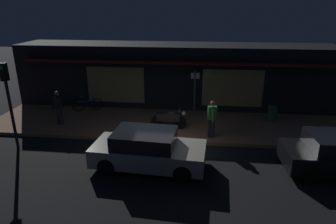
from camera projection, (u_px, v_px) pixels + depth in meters
name	position (u px, v px, depth m)	size (l,w,h in m)	color
ground_plane	(161.00, 154.00, 12.00)	(60.00, 60.00, 0.00)	black
sidewalk_slab	(169.00, 124.00, 14.78)	(18.00, 4.00, 0.15)	#8C6047
storefront_building	(175.00, 75.00, 17.35)	(18.00, 3.30, 3.60)	black
motorcycle	(169.00, 119.00, 13.95)	(1.70, 0.55, 0.97)	black
bicycle_parked	(87.00, 104.00, 16.39)	(1.55, 0.69, 0.91)	black
person_photographer	(59.00, 107.00, 14.38)	(0.45, 0.54, 1.67)	#28232D
person_bystander	(212.00, 118.00, 12.92)	(0.41, 0.62, 1.67)	#28232D
sign_post	(195.00, 91.00, 15.32)	(0.44, 0.09, 2.40)	#47474C
trash_bin	(272.00, 112.00, 14.88)	(0.48, 0.48, 0.93)	#2D4C33
traffic_light_pole	(7.00, 91.00, 11.70)	(0.24, 0.33, 3.60)	black
parked_car_near	(148.00, 150.00, 10.83)	(4.21, 2.03, 1.42)	black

